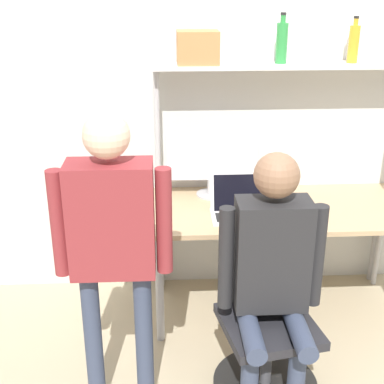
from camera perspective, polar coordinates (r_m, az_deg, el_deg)
The scene contains 13 objects.
ground_plane at distance 3.46m, azimuth 10.18°, elevation -15.51°, with size 12.00×12.00×0.00m, color tan.
wall_back at distance 3.62m, azimuth 8.80°, elevation 9.96°, with size 8.00×0.06×2.70m.
desk at distance 3.45m, azimuth 9.47°, elevation -2.68°, with size 1.68×0.75×0.74m.
shelf_unit at distance 3.47m, azimuth 9.31°, elevation 9.25°, with size 1.59×0.23×1.59m.
monitor at distance 3.48m, azimuth 2.16°, elevation 3.38°, with size 0.61×0.20×0.43m.
laptop at distance 3.26m, azimuth 5.03°, elevation -1.26°, with size 0.34×0.26×0.25m.
cell_phone at distance 3.25m, azimuth 9.83°, elevation -2.79°, with size 0.07×0.15×0.01m.
office_chair at distance 2.98m, azimuth 7.72°, elevation -15.83°, with size 0.56×0.56×0.89m.
person_seated at distance 2.66m, azimuth 8.62°, elevation -7.65°, with size 0.53×0.47×1.34m.
person_standing at distance 2.52m, azimuth -8.51°, elevation -4.27°, with size 0.56×0.21×1.55m.
bottle_green at distance 3.41m, azimuth 9.56°, elevation 15.49°, with size 0.07×0.07×0.30m.
bottle_amber at distance 3.53m, azimuth 16.86°, elevation 14.95°, with size 0.06×0.06×0.28m.
storage_box at distance 3.34m, azimuth 0.62°, elevation 15.16°, with size 0.25×0.20×0.20m.
Camera 1 is at (-0.74, -2.67, 2.08)m, focal length 50.00 mm.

